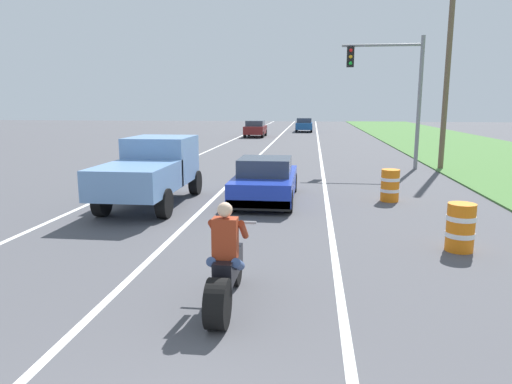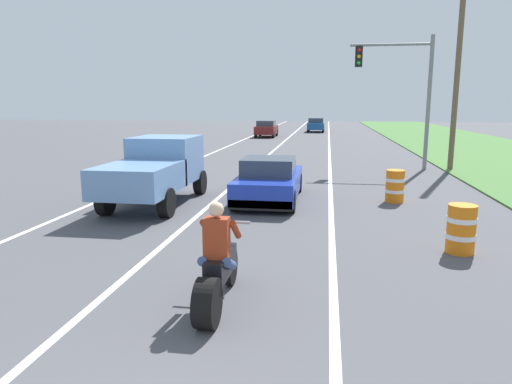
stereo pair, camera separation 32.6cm
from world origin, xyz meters
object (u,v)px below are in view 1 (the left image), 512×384
(motorcycle_with_rider, at_px, (226,271))
(traffic_light_mast_near, at_px, (396,83))
(pickup_truck_left_lane_light_blue, at_px, (152,168))
(construction_barrel_nearest, at_px, (460,227))
(construction_barrel_mid, at_px, (390,185))
(distant_car_far_ahead, at_px, (255,128))
(sports_car_blue, at_px, (265,181))
(distant_car_further_ahead, at_px, (304,125))

(motorcycle_with_rider, relative_size, traffic_light_mast_near, 0.37)
(pickup_truck_left_lane_light_blue, xyz_separation_m, construction_barrel_nearest, (7.81, -3.61, -0.60))
(pickup_truck_left_lane_light_blue, bearing_deg, motorcycle_with_rider, -63.08)
(pickup_truck_left_lane_light_blue, distance_m, traffic_light_mast_near, 12.72)
(construction_barrel_mid, relative_size, distant_car_far_ahead, 0.25)
(construction_barrel_nearest, bearing_deg, distant_car_far_ahead, 104.05)
(traffic_light_mast_near, bearing_deg, sports_car_blue, -122.64)
(construction_barrel_nearest, distance_m, distant_car_far_ahead, 34.13)
(traffic_light_mast_near, xyz_separation_m, distant_car_far_ahead, (-8.97, 20.46, -3.16))
(motorcycle_with_rider, xyz_separation_m, distant_car_further_ahead, (0.30, 44.93, 0.18))
(sports_car_blue, distance_m, distant_car_far_ahead, 28.78)
(traffic_light_mast_near, distance_m, distant_car_far_ahead, 22.56)
(construction_barrel_nearest, height_order, construction_barrel_mid, same)
(pickup_truck_left_lane_light_blue, height_order, distant_car_further_ahead, pickup_truck_left_lane_light_blue)
(pickup_truck_left_lane_light_blue, height_order, construction_barrel_nearest, pickup_truck_left_lane_light_blue)
(sports_car_blue, distance_m, construction_barrel_mid, 3.88)
(motorcycle_with_rider, height_order, traffic_light_mast_near, traffic_light_mast_near)
(pickup_truck_left_lane_light_blue, xyz_separation_m, traffic_light_mast_near, (8.48, 9.04, 2.82))
(construction_barrel_nearest, xyz_separation_m, distant_car_far_ahead, (-8.29, 33.11, 0.27))
(construction_barrel_nearest, height_order, distant_car_far_ahead, distant_car_far_ahead)
(distant_car_far_ahead, bearing_deg, construction_barrel_mid, -74.78)
(sports_car_blue, height_order, distant_car_further_ahead, distant_car_further_ahead)
(pickup_truck_left_lane_light_blue, bearing_deg, distant_car_far_ahead, 90.94)
(construction_barrel_nearest, bearing_deg, construction_barrel_mid, 97.24)
(distant_car_far_ahead, height_order, distant_car_further_ahead, same)
(motorcycle_with_rider, bearing_deg, distant_car_far_ahead, 96.27)
(distant_car_far_ahead, bearing_deg, construction_barrel_nearest, -75.95)
(sports_car_blue, distance_m, distant_car_further_ahead, 37.02)
(pickup_truck_left_lane_light_blue, distance_m, construction_barrel_nearest, 8.62)
(traffic_light_mast_near, bearing_deg, distant_car_further_ahead, 99.14)
(pickup_truck_left_lane_light_blue, bearing_deg, traffic_light_mast_near, 46.83)
(pickup_truck_left_lane_light_blue, distance_m, construction_barrel_mid, 7.33)
(distant_car_further_ahead, bearing_deg, traffic_light_mast_near, -80.86)
(construction_barrel_mid, xyz_separation_m, distant_car_further_ahead, (-3.35, 36.64, 0.27))
(construction_barrel_mid, distance_m, distant_car_far_ahead, 29.17)
(motorcycle_with_rider, distance_m, construction_barrel_mid, 9.06)
(motorcycle_with_rider, xyz_separation_m, construction_barrel_mid, (3.65, 8.29, -0.09))
(construction_barrel_mid, bearing_deg, distant_car_far_ahead, 105.22)
(sports_car_blue, height_order, traffic_light_mast_near, traffic_light_mast_near)
(pickup_truck_left_lane_light_blue, xyz_separation_m, distant_car_further_ahead, (3.82, 37.99, -0.33))
(sports_car_blue, relative_size, distant_car_further_ahead, 1.08)
(distant_car_far_ahead, bearing_deg, motorcycle_with_rider, -83.73)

